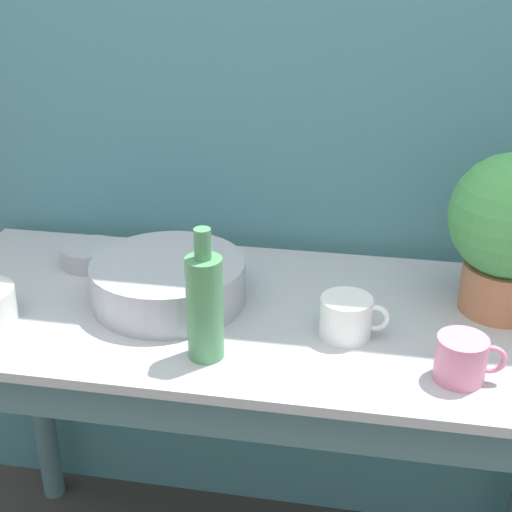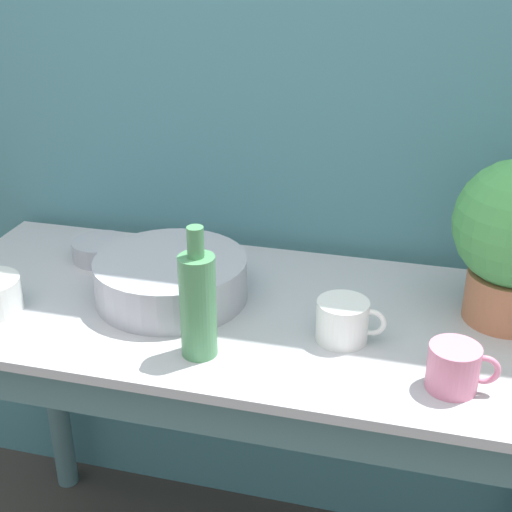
% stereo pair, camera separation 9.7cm
% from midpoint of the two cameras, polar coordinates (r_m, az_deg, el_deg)
% --- Properties ---
extents(wall_back, '(6.00, 0.05, 2.40)m').
position_cam_midpoint_polar(wall_back, '(1.63, 4.93, 13.30)').
color(wall_back, teal).
rests_on(wall_back, ground_plane).
extents(counter_table, '(1.40, 0.59, 0.83)m').
position_cam_midpoint_polar(counter_table, '(1.51, 1.63, -10.38)').
color(counter_table, slate).
rests_on(counter_table, ground_plane).
extents(bowl_wash_large, '(0.31, 0.31, 0.09)m').
position_cam_midpoint_polar(bowl_wash_large, '(1.47, -4.93, -1.82)').
color(bowl_wash_large, '#A8A8B2').
rests_on(bowl_wash_large, counter_table).
extents(bottle_tall, '(0.07, 0.07, 0.25)m').
position_cam_midpoint_polar(bottle_tall, '(1.25, -2.46, -3.83)').
color(bottle_tall, '#4C8C59').
rests_on(bottle_tall, counter_table).
extents(mug_white, '(0.13, 0.10, 0.08)m').
position_cam_midpoint_polar(mug_white, '(1.34, 9.08, -5.17)').
color(mug_white, white).
rests_on(mug_white, counter_table).
extents(mug_pink, '(0.12, 0.09, 0.08)m').
position_cam_midpoint_polar(mug_pink, '(1.25, 17.78, -8.55)').
color(mug_pink, pink).
rests_on(mug_pink, counter_table).
extents(bowl_small_steel, '(0.13, 0.13, 0.05)m').
position_cam_midpoint_polar(bowl_small_steel, '(1.67, -10.73, 0.46)').
color(bowl_small_steel, '#A8A8B2').
rests_on(bowl_small_steel, counter_table).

